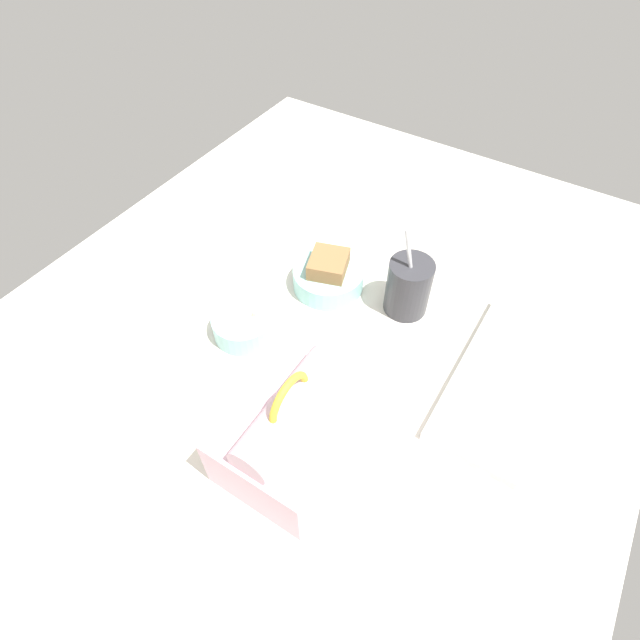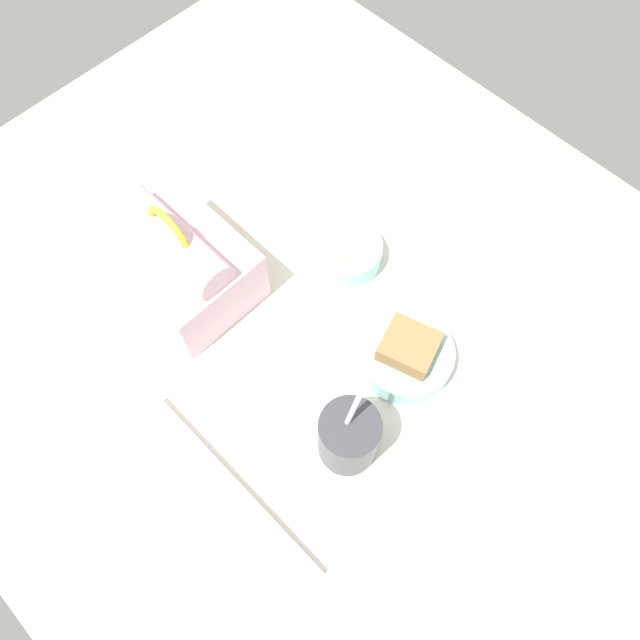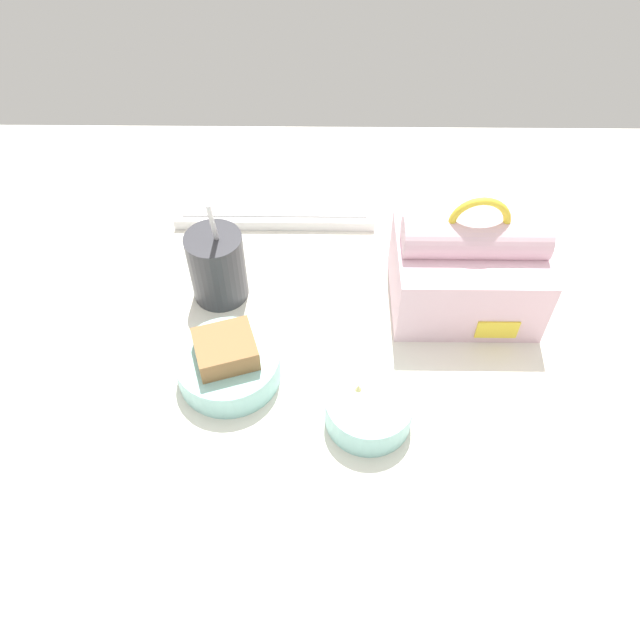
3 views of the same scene
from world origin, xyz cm
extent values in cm
cube|color=silver|center=(0.00, 0.00, 1.00)|extent=(140.00, 110.00, 2.00)
cube|color=silver|center=(-6.17, 31.98, 2.90)|extent=(32.53, 14.71, 1.80)
cube|color=white|center=(-6.17, 31.98, 3.95)|extent=(29.93, 12.06, 0.30)
cube|color=beige|center=(21.92, 9.62, 7.31)|extent=(20.23, 15.69, 10.62)
cylinder|color=beige|center=(21.92, 9.62, 14.22)|extent=(19.22, 5.84, 5.84)
cube|color=yellow|center=(25.46, 1.67, 4.92)|extent=(5.67, 0.30, 3.19)
torus|color=yellow|center=(21.92, 9.62, 16.85)|extent=(8.08, 1.00, 8.08)
cylinder|color=#333338|center=(-13.20, 10.83, 7.43)|extent=(8.04, 8.04, 10.86)
cylinder|color=#C6892D|center=(-13.20, 10.83, 12.56)|extent=(7.07, 7.07, 0.60)
cylinder|color=silver|center=(-12.59, 10.43, 14.04)|extent=(0.70, 3.70, 12.29)
cylinder|color=#93D1CC|center=(-10.35, -4.22, 4.11)|extent=(13.49, 13.49, 4.21)
cube|color=olive|center=(-10.35, -4.22, 6.42)|extent=(9.14, 8.70, 5.90)
cylinder|color=#93D1CC|center=(7.64, -10.76, 4.19)|extent=(10.78, 10.78, 4.37)
ellipsoid|color=white|center=(9.26, -11.56, 5.25)|extent=(2.93, 2.93, 3.45)
cone|color=#F4DB84|center=(6.30, -9.25, 5.39)|extent=(4.87, 4.87, 3.72)
sphere|color=black|center=(7.99, -14.03, 4.18)|extent=(1.29, 1.29, 1.29)
sphere|color=black|center=(8.44, -13.40, 4.18)|extent=(1.29, 1.29, 1.29)
sphere|color=black|center=(8.50, -12.63, 4.18)|extent=(1.29, 1.29, 1.29)
camera|label=1|loc=(47.82, 30.54, 71.82)|focal=28.00mm
camera|label=2|loc=(-25.22, 28.14, 87.34)|focal=35.00mm
camera|label=3|loc=(2.07, -52.13, 69.83)|focal=35.00mm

